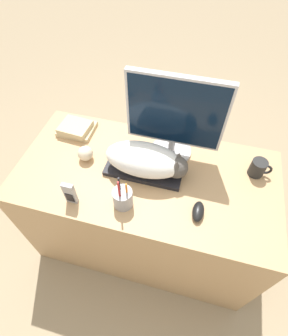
{
  "coord_description": "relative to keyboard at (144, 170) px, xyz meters",
  "views": [
    {
      "loc": [
        0.2,
        -0.44,
        1.8
      ],
      "look_at": [
        -0.01,
        0.32,
        0.81
      ],
      "focal_mm": 28.0,
      "sensor_mm": 36.0,
      "label": 1
    }
  ],
  "objects": [
    {
      "name": "cat",
      "position": [
        0.02,
        0.0,
        0.09
      ],
      "size": [
        0.4,
        0.19,
        0.15
      ],
      "color": "white",
      "rests_on": "keyboard"
    },
    {
      "name": "coffee_mug",
      "position": [
        0.55,
        0.14,
        0.03
      ],
      "size": [
        0.11,
        0.08,
        0.09
      ],
      "color": "black",
      "rests_on": "desk"
    },
    {
      "name": "keyboard",
      "position": [
        0.0,
        0.0,
        0.0
      ],
      "size": [
        0.39,
        0.15,
        0.02
      ],
      "color": "black",
      "rests_on": "desk"
    },
    {
      "name": "pen_cup",
      "position": [
        -0.04,
        -0.2,
        0.04
      ],
      "size": [
        0.09,
        0.09,
        0.2
      ],
      "color": "#939399",
      "rests_on": "desk"
    },
    {
      "name": "ground_plane",
      "position": [
        0.01,
        -0.34,
        -0.76
      ],
      "size": [
        12.0,
        12.0,
        0.0
      ],
      "primitive_type": "plane",
      "color": "#998466"
    },
    {
      "name": "phone",
      "position": [
        -0.28,
        -0.25,
        0.05
      ],
      "size": [
        0.05,
        0.02,
        0.13
      ],
      "color": "#99999E",
      "rests_on": "desk"
    },
    {
      "name": "monitor",
      "position": [
        0.11,
        0.17,
        0.24
      ],
      "size": [
        0.47,
        0.21,
        0.46
      ],
      "color": "#B7B7BC",
      "rests_on": "desk"
    },
    {
      "name": "desk",
      "position": [
        0.01,
        -0.01,
        -0.39
      ],
      "size": [
        1.33,
        0.66,
        0.75
      ],
      "color": "tan",
      "rests_on": "ground_plane"
    },
    {
      "name": "baseball",
      "position": [
        -0.31,
        0.01,
        0.03
      ],
      "size": [
        0.08,
        0.08,
        0.08
      ],
      "color": "beige",
      "rests_on": "desk"
    },
    {
      "name": "computer_mouse",
      "position": [
        0.3,
        -0.17,
        0.01
      ],
      "size": [
        0.05,
        0.11,
        0.04
      ],
      "color": "black",
      "rests_on": "desk"
    },
    {
      "name": "book_stack",
      "position": [
        -0.45,
        0.19,
        0.01
      ],
      "size": [
        0.2,
        0.17,
        0.05
      ],
      "color": "#C6B284",
      "rests_on": "desk"
    }
  ]
}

